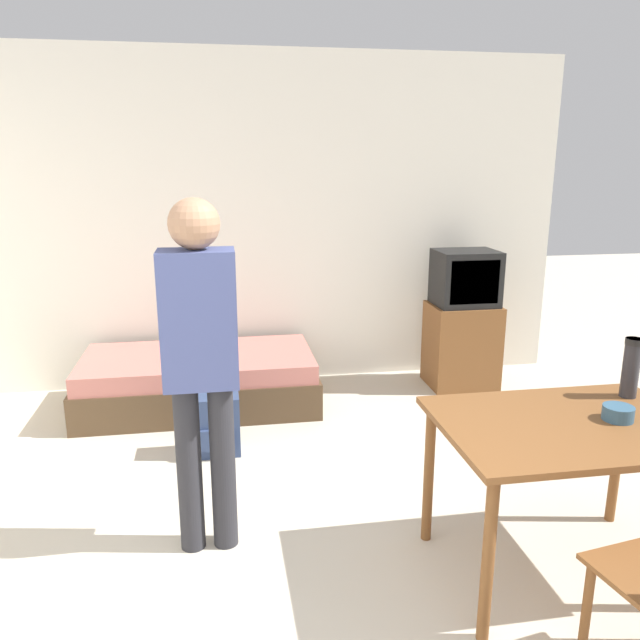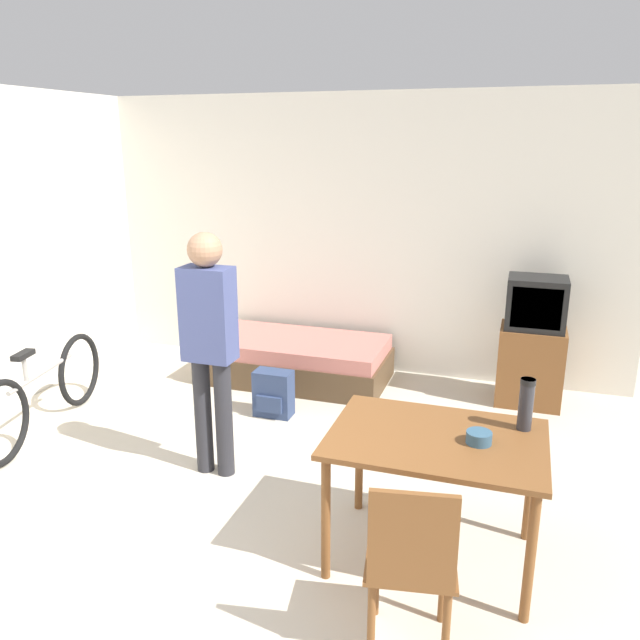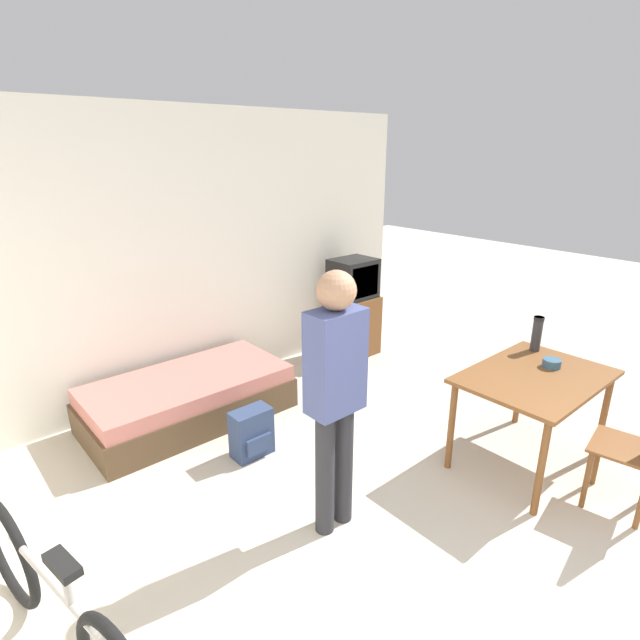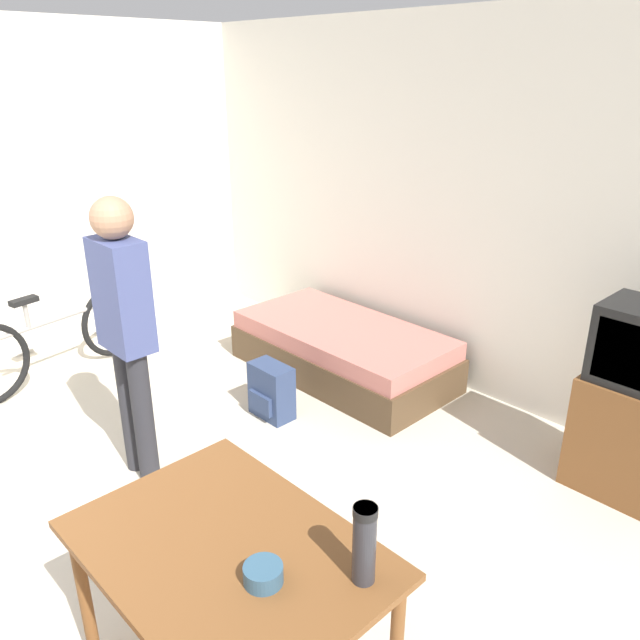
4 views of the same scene
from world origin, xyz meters
name	(u,v)px [view 2 (image 2 of 4)]	position (x,y,z in m)	size (l,w,h in m)	color
ground_plane	(103,621)	(0.00, 0.00, 0.00)	(20.00, 20.00, 0.00)	beige
wall_back	(334,235)	(0.00, 3.86, 1.35)	(5.75, 0.06, 2.70)	silver
daybed	(295,359)	(-0.22, 3.31, 0.21)	(1.78, 0.90, 0.42)	#4C3823
tv	(532,344)	(1.95, 3.43, 0.54)	(0.55, 0.44, 1.14)	brown
dining_table	(436,452)	(1.45, 1.00, 0.65)	(1.14, 0.81, 0.75)	brown
wooden_chair	(411,561)	(1.45, 0.25, 0.51)	(0.46, 0.46, 0.90)	brown
bicycle	(44,392)	(-1.73, 1.62, 0.33)	(0.35, 1.72, 0.73)	black
person_standing	(209,338)	(-0.14, 1.47, 1.00)	(0.34, 0.23, 1.70)	#28282D
thermos_flask	(526,402)	(1.89, 1.23, 0.91)	(0.08, 0.08, 0.29)	#2D2D33
mate_bowl	(479,438)	(1.67, 0.99, 0.78)	(0.13, 0.13, 0.06)	#335670
backpack	(273,394)	(-0.11, 2.47, 0.20)	(0.32, 0.21, 0.40)	navy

